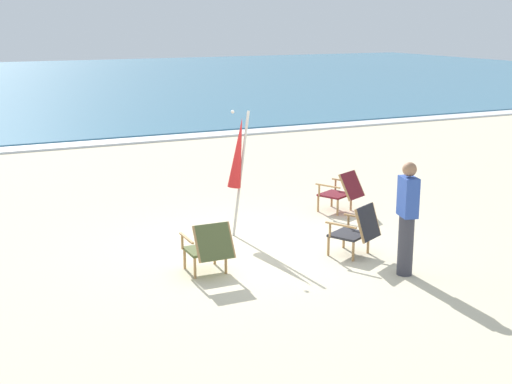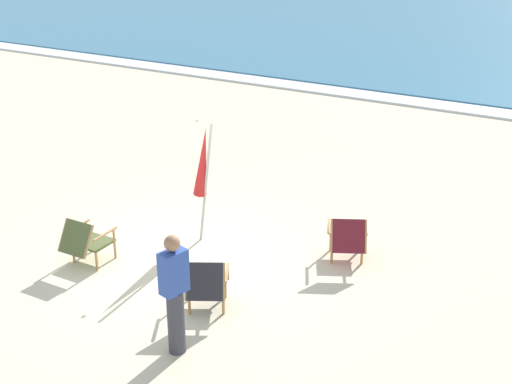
# 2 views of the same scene
# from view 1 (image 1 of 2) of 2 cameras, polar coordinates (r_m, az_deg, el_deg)

# --- Properties ---
(ground_plane) EXTENTS (80.00, 80.00, 0.00)m
(ground_plane) POSITION_cam_1_polar(r_m,az_deg,el_deg) (11.39, 0.26, -4.40)
(ground_plane) COLOR beige
(sea) EXTENTS (80.00, 40.00, 0.10)m
(sea) POSITION_cam_1_polar(r_m,az_deg,el_deg) (41.09, -19.20, 8.14)
(sea) COLOR teal
(sea) RESTS_ON ground
(surf_band) EXTENTS (80.00, 1.10, 0.06)m
(surf_band) POSITION_cam_1_polar(r_m,az_deg,el_deg) (21.21, -12.46, 3.89)
(surf_band) COLOR white
(surf_band) RESTS_ON ground
(beach_chair_back_right) EXTENTS (0.60, 0.76, 0.78)m
(beach_chair_back_right) POSITION_cam_1_polar(r_m,az_deg,el_deg) (10.07, -3.78, -4.37)
(beach_chair_back_right) COLOR #515B33
(beach_chair_back_right) RESTS_ON ground
(beach_chair_mid_center) EXTENTS (0.84, 0.92, 0.79)m
(beach_chair_mid_center) POSITION_cam_1_polar(r_m,az_deg,el_deg) (13.36, 6.93, 0.13)
(beach_chair_mid_center) COLOR maroon
(beach_chair_mid_center) RESTS_ON ground
(beach_chair_front_left) EXTENTS (0.82, 0.85, 0.82)m
(beach_chair_front_left) POSITION_cam_1_polar(r_m,az_deg,el_deg) (10.93, 8.11, -2.96)
(beach_chair_front_left) COLOR #28282D
(beach_chair_front_left) RESTS_ON ground
(umbrella_furled_red) EXTENTS (0.40, 0.23, 2.11)m
(umbrella_furled_red) POSITION_cam_1_polar(r_m,az_deg,el_deg) (11.68, -1.43, 3.06)
(umbrella_furled_red) COLOR #B7B2A8
(umbrella_furled_red) RESTS_ON ground
(person_near_chairs) EXTENTS (0.28, 0.38, 1.63)m
(person_near_chairs) POSITION_cam_1_polar(r_m,az_deg,el_deg) (10.17, 11.99, -2.03)
(person_near_chairs) COLOR #383842
(person_near_chairs) RESTS_ON ground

